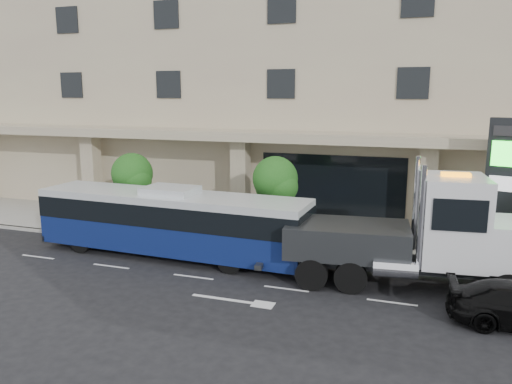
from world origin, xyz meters
The scene contains 9 objects.
ground centered at (0.00, 0.00, 0.00)m, with size 120.00×120.00×0.00m, color black.
sidewalk centered at (0.00, 5.00, 0.07)m, with size 120.00×6.00×0.15m, color gray.
curb centered at (0.00, 2.00, 0.07)m, with size 120.00×0.30×0.15m, color gray.
convention_center centered at (0.00, 15.42, 9.97)m, with size 60.00×17.60×20.00m.
tree_left centered at (-9.97, 3.59, 3.11)m, with size 2.27×2.20×4.22m.
tree_mid centered at (-1.97, 3.59, 3.26)m, with size 2.28×2.20×4.38m.
city_bus centered at (-6.14, 0.68, 1.68)m, with size 13.11×3.27×3.30m.
tow_truck centered at (4.96, 0.37, 2.07)m, with size 11.10×3.66×5.03m.
signage_pylon centered at (8.13, 3.96, 3.37)m, with size 1.67×0.97×6.34m.
Camera 1 is at (4.78, -19.24, 7.51)m, focal length 35.00 mm.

